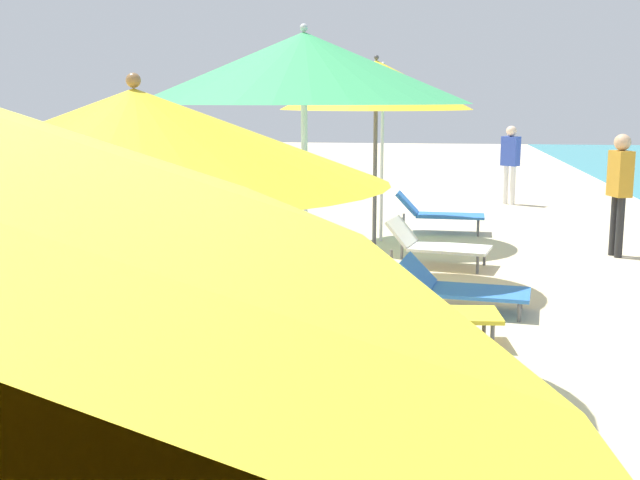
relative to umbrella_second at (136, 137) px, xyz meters
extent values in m
cylinder|color=olive|center=(0.00, 0.00, -1.15)|extent=(0.05, 0.05, 1.93)
cone|color=yellow|center=(0.00, 0.00, 0.00)|extent=(2.05, 2.05, 0.38)
sphere|color=olive|center=(0.00, 0.00, 0.22)|extent=(0.06, 0.06, 0.06)
cube|color=white|center=(0.64, 1.03, -1.84)|extent=(1.19, 0.79, 0.04)
cube|color=white|center=(-0.06, 1.15, -1.65)|extent=(0.45, 0.66, 0.38)
cylinder|color=#59595E|center=(1.13, 1.21, -1.99)|extent=(0.04, 0.04, 0.26)
cylinder|color=#59595E|center=(-0.09, 1.42, -1.99)|extent=(0.04, 0.04, 0.26)
cylinder|color=silver|center=(0.21, 2.96, -1.00)|extent=(0.05, 0.05, 2.23)
cone|color=#3FB266|center=(0.21, 2.96, 0.37)|extent=(2.52, 2.52, 0.53)
sphere|color=silver|center=(0.21, 2.96, 0.67)|extent=(0.06, 0.06, 0.06)
cube|color=yellow|center=(1.38, 4.17, -1.84)|extent=(0.98, 0.64, 0.04)
cube|color=yellow|center=(0.78, 4.12, -1.67)|extent=(0.36, 0.58, 0.32)
cylinder|color=#59595E|center=(1.73, 4.44, -1.99)|extent=(0.04, 0.04, 0.26)
cylinder|color=#59595E|center=(1.77, 3.98, -1.99)|extent=(0.04, 0.04, 0.26)
cylinder|color=#59595E|center=(0.72, 4.34, -1.99)|extent=(0.04, 0.04, 0.26)
cylinder|color=#59595E|center=(0.76, 3.88, -1.99)|extent=(0.04, 0.04, 0.26)
cube|color=white|center=(0.90, 2.00, -1.89)|extent=(0.99, 0.68, 0.04)
cube|color=white|center=(0.27, 1.98, -1.72)|extent=(0.33, 0.67, 0.33)
cylinder|color=#59595E|center=(1.27, 2.29, -2.01)|extent=(0.04, 0.04, 0.21)
cylinder|color=#59595E|center=(1.29, 1.73, -2.01)|extent=(0.04, 0.04, 0.21)
cylinder|color=#59595E|center=(0.21, 2.26, -2.01)|extent=(0.04, 0.04, 0.21)
cylinder|color=#59595E|center=(0.23, 1.70, -2.01)|extent=(0.04, 0.04, 0.21)
cylinder|color=#4C4C51|center=(0.52, 6.45, -1.05)|extent=(0.05, 0.05, 2.13)
cone|color=yellow|center=(0.52, 6.45, 0.30)|extent=(2.28, 2.28, 0.57)
sphere|color=#4C4C51|center=(0.52, 6.45, 0.61)|extent=(0.06, 0.06, 0.06)
cube|color=white|center=(1.47, 7.60, -1.86)|extent=(1.17, 0.88, 0.04)
cube|color=white|center=(0.82, 7.74, -1.67)|extent=(0.46, 0.72, 0.37)
cylinder|color=#59595E|center=(1.95, 7.78, -2.00)|extent=(0.04, 0.04, 0.24)
cylinder|color=#59595E|center=(1.82, 7.23, -2.00)|extent=(0.04, 0.04, 0.24)
cylinder|color=#59595E|center=(0.81, 8.04, -2.00)|extent=(0.04, 0.04, 0.24)
cylinder|color=#59595E|center=(0.69, 7.48, -2.00)|extent=(0.04, 0.04, 0.24)
cube|color=blue|center=(1.74, 5.32, -1.90)|extent=(1.11, 0.76, 0.04)
cube|color=blue|center=(1.08, 5.42, -1.72)|extent=(0.43, 0.67, 0.34)
cylinder|color=#59595E|center=(2.19, 5.52, -2.02)|extent=(0.04, 0.04, 0.20)
cylinder|color=#59595E|center=(2.12, 5.00, -2.02)|extent=(0.04, 0.04, 0.20)
cylinder|color=#59595E|center=(1.06, 5.68, -2.02)|extent=(0.04, 0.04, 0.20)
cylinder|color=#59595E|center=(0.99, 5.16, -2.02)|extent=(0.04, 0.04, 0.20)
cylinder|color=silver|center=(0.43, 9.45, -1.01)|extent=(0.05, 0.05, 2.21)
cone|color=#3FB266|center=(0.43, 9.45, 0.36)|extent=(2.37, 2.37, 0.54)
sphere|color=silver|center=(0.43, 9.45, 0.66)|extent=(0.06, 0.06, 0.06)
cube|color=blue|center=(1.54, 10.35, -1.82)|extent=(1.16, 0.63, 0.04)
cube|color=blue|center=(0.81, 10.39, -1.62)|extent=(0.39, 0.59, 0.38)
cylinder|color=#59595E|center=(2.02, 10.56, -1.98)|extent=(0.04, 0.04, 0.28)
cylinder|color=#59595E|center=(1.99, 10.09, -1.98)|extent=(0.04, 0.04, 0.28)
cylinder|color=#59595E|center=(0.75, 10.63, -1.98)|extent=(0.04, 0.04, 0.28)
cylinder|color=#59595E|center=(0.73, 10.15, -1.98)|extent=(0.04, 0.04, 0.28)
cylinder|color=silver|center=(2.95, 14.19, -1.70)|extent=(0.11, 0.11, 0.83)
cylinder|color=silver|center=(2.81, 14.29, -1.70)|extent=(0.11, 0.11, 0.83)
cube|color=#334CB2|center=(2.88, 14.24, -0.98)|extent=(0.42, 0.39, 0.62)
sphere|color=beige|center=(2.88, 14.24, -0.55)|extent=(0.22, 0.22, 0.22)
cylinder|color=#262628|center=(3.89, 8.59, -1.68)|extent=(0.11, 0.11, 0.87)
cylinder|color=#262628|center=(3.84, 8.76, -1.68)|extent=(0.11, 0.11, 0.87)
cube|color=orange|center=(3.87, 8.67, -0.92)|extent=(0.31, 0.41, 0.65)
sphere|color=#D8A87F|center=(3.87, 8.67, -0.47)|extent=(0.24, 0.24, 0.24)
camera|label=1|loc=(1.17, -3.05, 0.16)|focal=44.45mm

